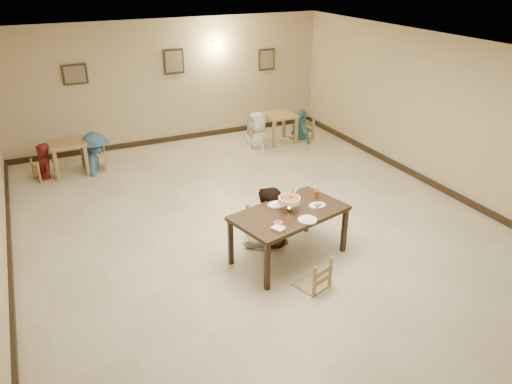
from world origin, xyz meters
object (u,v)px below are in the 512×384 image
bg_chair_rr (301,119)px  bg_diner_b (92,133)px  main_table (289,216)px  drink_glass (316,194)px  chair_far (262,211)px  bg_diner_a (40,144)px  bg_chair_lr (95,152)px  bg_table_right (279,119)px  chair_near (313,259)px  curry_warmer (289,200)px  bg_diner_d (302,109)px  bg_diner_c (257,112)px  bg_chair_ll (43,160)px  bg_table_left (68,148)px  main_diner (267,189)px  bg_chair_rl (257,129)px

bg_chair_rr → bg_diner_b: bg_diner_b is taller
main_table → drink_glass: 0.68m
chair_far → bg_diner_a: (-3.09, 4.20, 0.27)m
bg_chair_lr → bg_diner_b: bearing=-171.6°
bg_table_right → chair_near: bearing=-113.2°
curry_warmer → bg_diner_d: (2.98, 4.78, -0.20)m
drink_glass → bg_chair_lr: size_ratio=0.16×
curry_warmer → bg_diner_d: size_ratio=0.24×
chair_far → chair_near: (0.06, -1.51, -0.06)m
bg_diner_c → bg_diner_d: bg_diner_c is taller
chair_near → bg_chair_lr: chair_near is taller
curry_warmer → bg_chair_ll: curry_warmer is taller
bg_chair_ll → bg_chair_rr: size_ratio=0.79×
bg_chair_lr → bg_chair_rr: bearing=97.1°
bg_table_left → bg_chair_ll: bg_chair_ll is taller
bg_table_left → bg_diner_d: (5.65, -0.15, 0.20)m
bg_diner_c → chair_far: bearing=-22.3°
bg_table_right → main_table: bearing=-116.1°
main_diner → bg_table_left: bearing=-72.3°
bg_chair_ll → bg_diner_a: 0.34m
bg_table_left → bg_diner_b: 0.60m
drink_glass → bg_chair_ll: 6.04m
main_table → curry_warmer: 0.26m
main_diner → curry_warmer: size_ratio=5.13×
main_table → curry_warmer: size_ratio=5.13×
bg_chair_ll → bg_chair_rr: bearing=-109.8°
bg_table_left → bg_chair_ll: size_ratio=0.86×
chair_far → bg_chair_ll: chair_far is taller
bg_table_right → bg_chair_rl: bearing=-177.4°
bg_diner_d → bg_table_left: bearing=90.3°
bg_table_left → bg_diner_b: bearing=-4.7°
bg_table_left → bg_chair_rr: (5.65, -0.15, -0.05)m
curry_warmer → drink_glass: curry_warmer is taller
chair_near → bg_chair_rl: (1.80, 5.61, 0.00)m
main_table → bg_chair_rr: bearing=43.9°
chair_near → curry_warmer: bearing=-113.5°
drink_glass → bg_chair_rl: 4.72m
curry_warmer → bg_diner_c: size_ratio=0.21×
drink_glass → bg_chair_lr: drink_glass is taller
drink_glass → bg_chair_rl: (1.12, 4.57, -0.43)m
bg_diner_d → bg_diner_c: bearing=92.1°
main_table → chair_far: chair_far is taller
main_table → bg_chair_rr: size_ratio=1.75×
main_diner → bg_diner_a: size_ratio=1.23×
bg_diner_d → bg_table_right: bearing=89.8°
drink_glass → main_diner: bearing=153.8°
chair_near → bg_diner_c: bg_diner_c is taller
bg_table_right → bg_diner_a: (-5.57, 0.07, 0.17)m
bg_chair_lr → bg_diner_d: bearing=97.1°
bg_chair_rr → bg_diner_a: 6.20m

